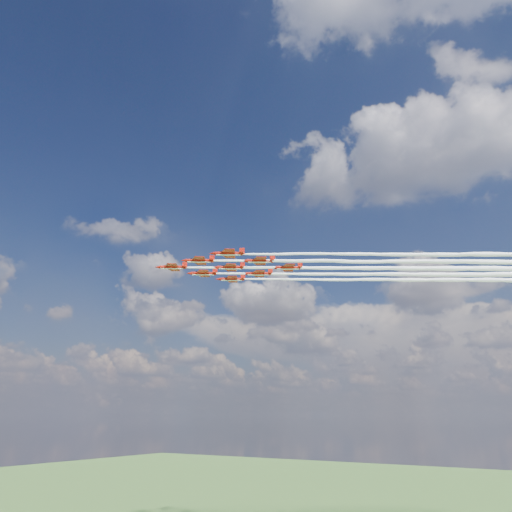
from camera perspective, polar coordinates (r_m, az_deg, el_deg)
The scene contains 9 objects.
jet_lead at distance 159.38m, azimuth 10.98°, elevation -1.35°, with size 101.41×66.84×2.50m.
jet_row2_port at distance 154.96m, azimuth 14.77°, elevation -0.60°, with size 101.41×66.84×2.50m.
jet_row2_starb at distance 168.02m, azimuth 13.54°, elevation -2.02°, with size 101.41×66.84×2.50m.
jet_row3_port at distance 151.29m, azimuth 18.77°, elevation 0.18°, with size 101.41×66.84×2.50m.
jet_row3_centre at distance 164.04m, azimuth 17.19°, elevation -1.34°, with size 101.41×66.84×2.50m.
jet_row3_starb at distance 176.98m, azimuth 15.84°, elevation -2.63°, with size 101.41×66.84×2.50m.
jet_row4_port at distance 160.77m, azimuth 21.00°, elevation -0.61°, with size 101.41×66.84×2.50m.
jet_row4_starb at distance 173.39m, azimuth 19.35°, elevation -1.99°, with size 101.41×66.84×2.50m.
jet_tail at distance 170.50m, azimuth 22.99°, elevation -1.31°, with size 101.41×66.84×2.50m.
Camera 1 is at (78.20, -119.97, 37.01)m, focal length 35.00 mm.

